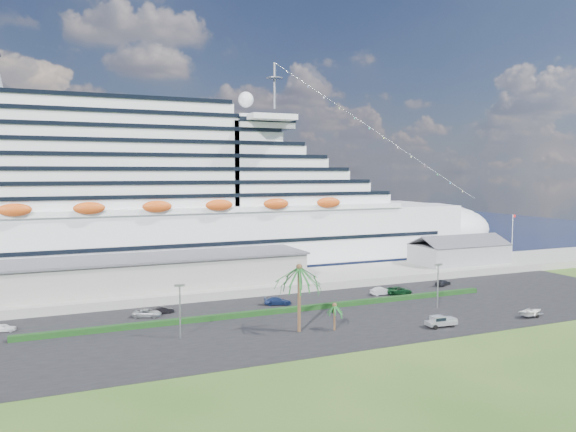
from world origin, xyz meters
name	(u,v)px	position (x,y,z in m)	size (l,w,h in m)	color
ground	(367,332)	(0.00, 0.00, 0.00)	(420.00, 420.00, 0.00)	#2A4E1A
asphalt_lot	(334,315)	(0.00, 11.00, 0.06)	(140.00, 38.00, 0.12)	black
wharf	(273,281)	(0.00, 40.00, 0.90)	(240.00, 20.00, 1.80)	gray
water	(184,240)	(0.00, 130.00, 0.01)	(420.00, 160.00, 0.02)	black
cruise_ship	(156,207)	(-21.53, 64.00, 16.69)	(191.00, 38.00, 54.00)	silver
terminal_building	(161,271)	(-25.00, 40.00, 5.01)	(61.00, 15.00, 6.30)	gray
port_shed	(459,253)	(52.00, 40.00, 4.40)	(24.00, 12.31, 7.37)	gray
flagpole	(512,235)	(70.04, 40.00, 8.27)	(1.08, 0.16, 12.00)	silver
hedge	(282,310)	(-8.00, 16.00, 0.57)	(88.00, 1.10, 0.90)	black
lamp_post_left	(180,304)	(-28.00, 8.00, 5.34)	(1.60, 0.35, 8.27)	gray
lamp_post_right	(438,280)	(20.00, 8.00, 5.34)	(1.60, 0.35, 8.27)	gray
palm_tall	(299,275)	(-10.00, 4.00, 9.20)	(8.82, 8.82, 11.13)	#47301E
palm_short	(335,308)	(-4.50, 2.50, 3.67)	(3.53, 3.53, 4.56)	#47301E
parked_car_0	(4,328)	(-52.89, 22.40, 0.74)	(1.46, 3.63, 1.24)	white
parked_car_1	(163,310)	(-27.57, 24.06, 0.74)	(1.31, 3.77, 1.24)	black
parked_car_2	(147,313)	(-30.59, 22.62, 0.81)	(2.28, 4.94, 1.37)	#9FA3A8
parked_car_3	(278,301)	(-6.34, 22.03, 0.87)	(2.10, 5.17, 1.50)	navy
parked_car_4	(275,299)	(-6.11, 23.90, 0.75)	(1.48, 3.67, 1.25)	#620F0D
parked_car_5	(382,291)	(16.57, 21.52, 0.90)	(1.64, 4.72, 1.55)	silver
parked_car_6	(399,290)	(20.22, 20.86, 0.91)	(2.61, 5.66, 1.57)	#0C3317
parked_car_7	(443,283)	(34.23, 24.28, 0.79)	(1.89, 4.65, 1.35)	black
pickup_truck	(441,321)	(12.26, -2.67, 1.13)	(5.34, 2.28, 1.84)	black
boat_trailer	(532,312)	(30.89, -3.94, 1.12)	(5.39, 3.80, 1.51)	gray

